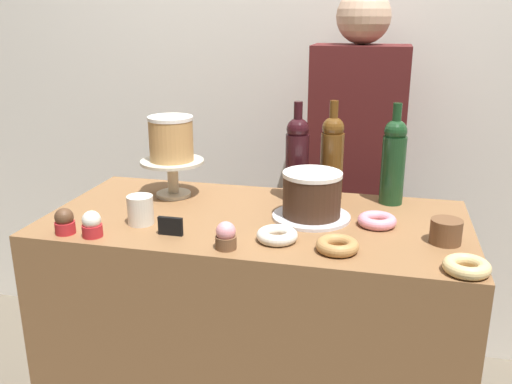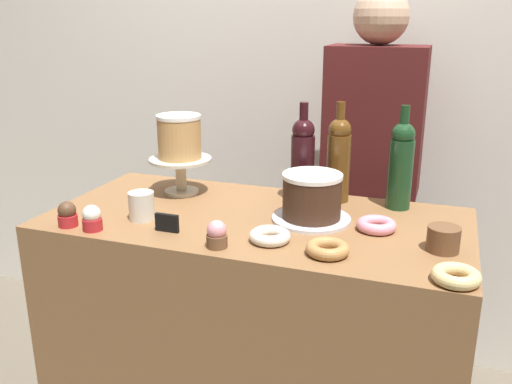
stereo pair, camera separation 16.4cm
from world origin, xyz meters
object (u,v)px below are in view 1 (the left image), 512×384
(cupcake_vanilla, at_px, (92,225))
(donut_maple, at_px, (337,246))
(cupcake_chocolate, at_px, (65,222))
(coffee_cup_ceramic, at_px, (140,210))
(cookie_stack, at_px, (446,231))
(barista_figure, at_px, (354,189))
(donut_pink, at_px, (377,221))
(chocolate_round_cake, at_px, (312,194))
(wine_bottle_amber, at_px, (332,156))
(donut_glazed, at_px, (467,267))
(wine_bottle_green, at_px, (394,160))
(cupcake_strawberry, at_px, (226,236))
(price_sign_chalkboard, at_px, (170,226))
(donut_sugar, at_px, (277,235))
(wine_bottle_dark_red, at_px, (297,157))
(white_layer_cake, at_px, (171,138))
(cake_stand_pedestal, at_px, (173,172))

(cupcake_vanilla, relative_size, donut_maple, 0.66)
(cupcake_chocolate, bearing_deg, coffee_cup_ceramic, 34.47)
(cookie_stack, height_order, barista_figure, barista_figure)
(donut_maple, distance_m, donut_pink, 0.23)
(chocolate_round_cake, height_order, wine_bottle_amber, wine_bottle_amber)
(donut_glazed, xyz_separation_m, barista_figure, (-0.32, 0.87, -0.10))
(wine_bottle_green, relative_size, donut_glazed, 2.91)
(cupcake_strawberry, xyz_separation_m, barista_figure, (0.28, 0.86, -0.12))
(wine_bottle_amber, distance_m, price_sign_chalkboard, 0.60)
(cupcake_strawberry, distance_m, donut_maple, 0.29)
(cupcake_chocolate, bearing_deg, donut_glazed, -0.11)
(chocolate_round_cake, xyz_separation_m, cookie_stack, (0.38, -0.10, -0.04))
(donut_glazed, distance_m, donut_sugar, 0.48)
(donut_glazed, xyz_separation_m, donut_sugar, (-0.48, 0.09, 0.00))
(wine_bottle_dark_red, height_order, donut_sugar, wine_bottle_dark_red)
(cupcake_vanilla, height_order, coffee_cup_ceramic, coffee_cup_ceramic)
(white_layer_cake, relative_size, donut_glazed, 1.32)
(cake_stand_pedestal, bearing_deg, price_sign_chalkboard, -69.74)
(wine_bottle_amber, relative_size, donut_pink, 2.91)
(cupcake_vanilla, relative_size, donut_pink, 0.66)
(white_layer_cake, xyz_separation_m, wine_bottle_amber, (0.52, 0.10, -0.05))
(cupcake_strawberry, height_order, donut_sugar, cupcake_strawberry)
(cake_stand_pedestal, xyz_separation_m, wine_bottle_dark_red, (0.41, 0.06, 0.06))
(wine_bottle_green, relative_size, donut_sugar, 2.91)
(donut_maple, relative_size, donut_sugar, 1.00)
(cupcake_strawberry, bearing_deg, wine_bottle_amber, 65.69)
(cupcake_vanilla, xyz_separation_m, price_sign_chalkboard, (0.21, 0.06, -0.01))
(cake_stand_pedestal, bearing_deg, cupcake_chocolate, -113.58)
(coffee_cup_ceramic, bearing_deg, cupcake_chocolate, -145.53)
(white_layer_cake, bearing_deg, chocolate_round_cake, -12.54)
(wine_bottle_amber, height_order, donut_maple, wine_bottle_amber)
(wine_bottle_dark_red, bearing_deg, wine_bottle_amber, 23.63)
(wine_bottle_green, height_order, cupcake_vanilla, wine_bottle_green)
(chocolate_round_cake, height_order, donut_pink, chocolate_round_cake)
(wine_bottle_green, xyz_separation_m, donut_sugar, (-0.30, -0.40, -0.13))
(cupcake_strawberry, distance_m, cupcake_vanilla, 0.38)
(cupcake_vanilla, relative_size, cookie_stack, 0.88)
(donut_sugar, bearing_deg, cupcake_vanilla, -170.09)
(wine_bottle_dark_red, relative_size, donut_glazed, 2.91)
(cupcake_vanilla, relative_size, donut_sugar, 0.66)
(white_layer_cake, bearing_deg, wine_bottle_dark_red, 7.64)
(donut_maple, relative_size, barista_figure, 0.07)
(wine_bottle_amber, height_order, donut_sugar, wine_bottle_amber)
(chocolate_round_cake, xyz_separation_m, barista_figure, (0.09, 0.59, -0.16))
(price_sign_chalkboard, bearing_deg, barista_figure, 60.78)
(cake_stand_pedestal, bearing_deg, cupcake_vanilla, -102.06)
(chocolate_round_cake, bearing_deg, donut_pink, -5.20)
(cupcake_strawberry, relative_size, cupcake_chocolate, 1.00)
(cake_stand_pedestal, xyz_separation_m, wine_bottle_green, (0.71, 0.10, 0.06))
(price_sign_chalkboard, height_order, coffee_cup_ceramic, coffee_cup_ceramic)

